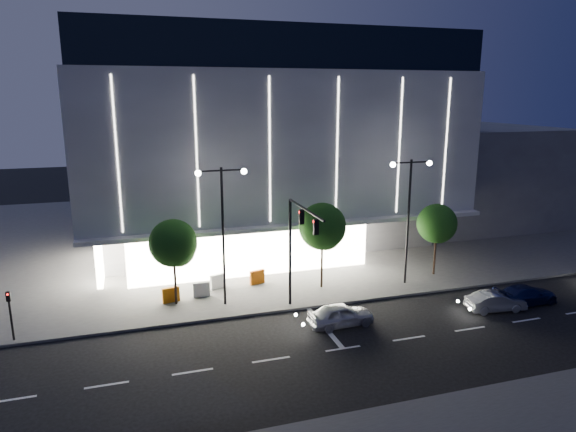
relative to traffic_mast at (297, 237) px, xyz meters
The scene contains 18 objects.
ground 6.12m from the traffic_mast, 106.66° to the right, with size 160.00×160.00×0.00m, color black.
sidewalk_museum 21.62m from the traffic_mast, 79.04° to the left, with size 70.00×40.00×0.15m, color #474747.
museum 19.54m from the traffic_mast, 84.04° to the left, with size 30.00×25.80×18.00m.
annex_building 32.43m from the traffic_mast, 39.57° to the left, with size 16.00×20.00×10.00m, color #4C4C51.
traffic_mast is the anchor object (origin of this frame).
street_lamp_west 4.89m from the traffic_mast, 146.35° to the left, with size 3.16×0.36×9.00m.
street_lamp_east 9.43m from the traffic_mast, 16.48° to the left, with size 3.16×0.36×9.00m.
ped_signal_far 16.35m from the traffic_mast, behind, with size 0.22×0.24×3.00m.
tree_left 7.95m from the traffic_mast, 152.16° to the left, with size 3.02×3.02×5.72m.
tree_mid 4.82m from the traffic_mast, 50.58° to the left, with size 3.25×3.25×6.15m.
tree_right 12.63m from the traffic_mast, 17.02° to the left, with size 2.91×2.91×5.51m.
car_lead 5.27m from the traffic_mast, 47.51° to the right, with size 1.59×3.96×1.35m, color #B5B7BD.
car_second 13.27m from the traffic_mast, 14.18° to the right, with size 1.29×3.71×1.22m, color #AAADB2.
car_third 15.65m from the traffic_mast, 10.54° to the right, with size 1.75×4.29×1.25m, color #121946.
barrier_a 9.40m from the traffic_mast, 151.23° to the left, with size 1.10×0.25×1.00m, color orange.
barrier_b 8.13m from the traffic_mast, 140.41° to the left, with size 1.10×0.25×1.00m, color silver.
barrier_c 7.18m from the traffic_mast, 101.72° to the left, with size 1.10×0.25×1.00m, color #D0560B.
barrier_d 8.11m from the traffic_mast, 125.66° to the left, with size 1.10×0.25×1.00m, color white.
Camera 1 is at (-8.25, -24.62, 13.27)m, focal length 32.00 mm.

